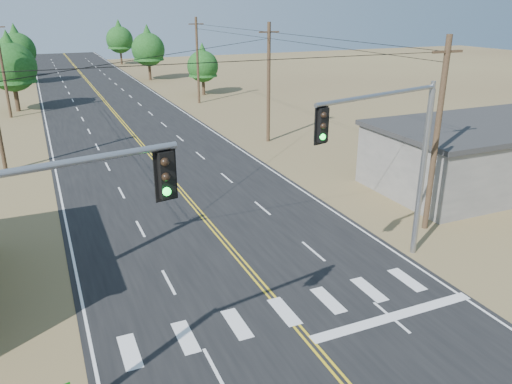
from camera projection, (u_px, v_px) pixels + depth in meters
road at (156, 161)px, 38.39m from camera, size 15.00×200.00×0.02m
building_right at (488, 155)px, 32.85m from camera, size 15.00×8.00×4.00m
utility_pole_left_far at (3, 69)px, 51.49m from camera, size 1.80×0.30×10.00m
utility_pole_right_near at (437, 135)px, 25.12m from camera, size 1.80×0.30×10.00m
utility_pole_right_mid at (269, 82)px, 42.26m from camera, size 1.80×0.30×10.00m
utility_pole_right_far at (198, 60)px, 59.40m from camera, size 1.80×0.30×10.00m
signal_mast_right at (397, 148)px, 21.09m from camera, size 6.99×2.11×8.22m
tree_left_near at (10, 62)px, 54.57m from camera, size 5.32×5.32×8.86m
tree_left_mid at (17, 47)px, 74.06m from camera, size 5.31×5.31×8.85m
tree_left_far at (10, 56)px, 81.12m from camera, size 3.40×3.40×5.67m
tree_right_near at (203, 63)px, 65.25m from camera, size 4.06×4.06×6.77m
tree_right_mid at (148, 46)px, 78.04m from camera, size 5.13×5.13×8.55m
tree_right_far at (119, 37)px, 98.90m from camera, size 5.22×5.22×8.70m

